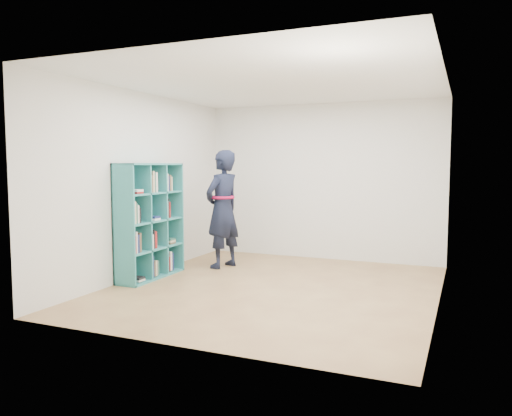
% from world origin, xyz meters
% --- Properties ---
extents(floor, '(4.50, 4.50, 0.00)m').
position_xyz_m(floor, '(0.00, 0.00, 0.00)').
color(floor, '#88603E').
rests_on(floor, ground).
extents(ceiling, '(4.50, 4.50, 0.00)m').
position_xyz_m(ceiling, '(0.00, 0.00, 2.60)').
color(ceiling, white).
rests_on(ceiling, wall_back).
extents(wall_left, '(0.02, 4.50, 2.60)m').
position_xyz_m(wall_left, '(-2.00, 0.00, 1.30)').
color(wall_left, silver).
rests_on(wall_left, floor).
extents(wall_right, '(0.02, 4.50, 2.60)m').
position_xyz_m(wall_right, '(2.00, 0.00, 1.30)').
color(wall_right, silver).
rests_on(wall_right, floor).
extents(wall_back, '(4.00, 0.02, 2.60)m').
position_xyz_m(wall_back, '(0.00, 2.25, 1.30)').
color(wall_back, silver).
rests_on(wall_back, floor).
extents(wall_front, '(4.00, 0.02, 2.60)m').
position_xyz_m(wall_front, '(0.00, -2.25, 1.30)').
color(wall_front, silver).
rests_on(wall_front, floor).
extents(bookshelf, '(0.35, 1.21, 1.61)m').
position_xyz_m(bookshelf, '(-1.84, -0.09, 0.79)').
color(bookshelf, teal).
rests_on(bookshelf, floor).
extents(person, '(0.59, 0.75, 1.81)m').
position_xyz_m(person, '(-1.20, 0.94, 0.91)').
color(person, black).
rests_on(person, floor).
extents(smartphone, '(0.04, 0.10, 0.14)m').
position_xyz_m(smartphone, '(-1.32, 1.06, 1.03)').
color(smartphone, silver).
rests_on(smartphone, person).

